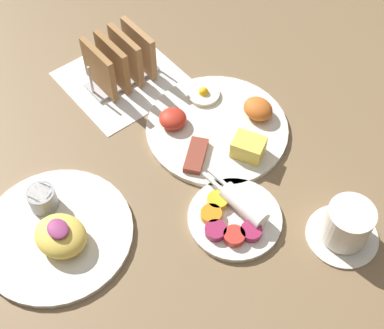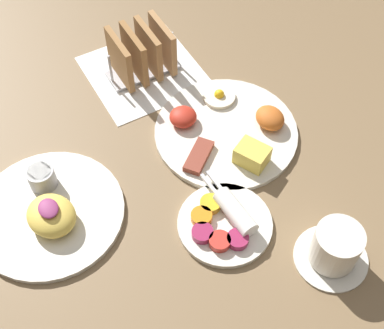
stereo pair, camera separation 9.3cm
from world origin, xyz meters
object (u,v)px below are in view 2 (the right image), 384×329
at_px(plate_condiments, 225,222).
at_px(plate_foreground, 49,210).
at_px(toast_rack, 142,53).
at_px(coffee_cup, 335,248).
at_px(plate_breakfast, 228,131).

bearing_deg(plate_condiments, plate_foreground, -123.65).
height_order(plate_condiments, plate_foreground, plate_foreground).
bearing_deg(toast_rack, plate_foreground, -51.55).
xyz_separation_m(toast_rack, coffee_cup, (0.53, 0.07, -0.02)).
height_order(plate_breakfast, plate_condiments, plate_breakfast).
height_order(plate_condiments, coffee_cup, coffee_cup).
bearing_deg(toast_rack, plate_breakfast, 15.76).
bearing_deg(toast_rack, plate_condiments, -6.43).
relative_size(plate_breakfast, plate_condiments, 1.55).
distance_m(plate_breakfast, toast_rack, 0.24).
bearing_deg(toast_rack, coffee_cup, 7.77).
xyz_separation_m(plate_condiments, plate_foreground, (-0.16, -0.25, 0.00)).
bearing_deg(plate_foreground, coffee_cup, 50.44).
distance_m(plate_breakfast, plate_condiments, 0.20).
relative_size(plate_condiments, plate_foreground, 0.69).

